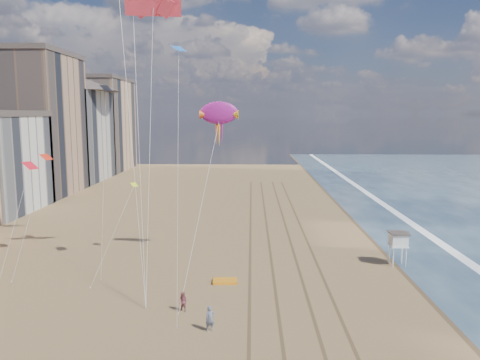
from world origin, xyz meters
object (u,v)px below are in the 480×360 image
lifeguard_stand (398,240)px  kite_flyer_b (183,302)px  kite_flyer_a (210,319)px  show_kite (219,113)px  grounded_kite (225,281)px

lifeguard_stand → kite_flyer_b: (-21.70, -12.76, -1.99)m
lifeguard_stand → kite_flyer_a: bearing=-139.6°
show_kite → kite_flyer_a: (0.44, -17.56, -15.50)m
lifeguard_stand → show_kite: size_ratio=0.17×
lifeguard_stand → show_kite: show_kite is taller
show_kite → kite_flyer_a: show_kite is taller
kite_flyer_a → kite_flyer_b: bearing=107.1°
grounded_kite → show_kite: size_ratio=0.11×
show_kite → kite_flyer_b: 21.14m
lifeguard_stand → grounded_kite: bearing=-162.5°
grounded_kite → lifeguard_stand: bearing=14.8°
grounded_kite → kite_flyer_b: size_ratio=1.40×
show_kite → kite_flyer_a: size_ratio=10.93×
kite_flyer_b → kite_flyer_a: bearing=-25.7°
kite_flyer_a → kite_flyer_b: 4.34m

